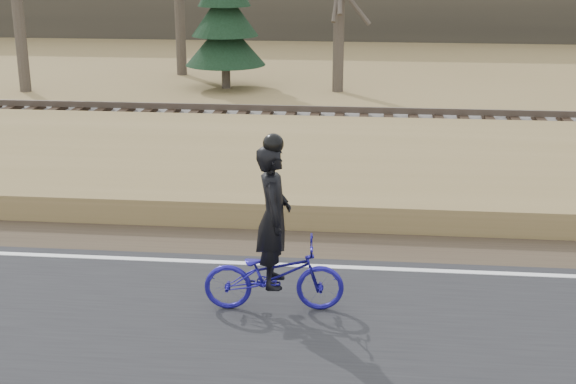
# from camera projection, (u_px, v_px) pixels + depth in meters

# --- Properties ---
(ground) EXTENTS (120.00, 120.00, 0.00)m
(ground) POSITION_uv_depth(u_px,v_px,m) (482.00, 282.00, 11.38)
(ground) COLOR olive
(ground) RESTS_ON ground
(road) EXTENTS (120.00, 6.00, 0.06)m
(road) POSITION_uv_depth(u_px,v_px,m) (511.00, 370.00, 9.00)
(road) COLOR black
(road) RESTS_ON ground
(edge_line) EXTENTS (120.00, 0.12, 0.01)m
(edge_line) POSITION_uv_depth(u_px,v_px,m) (481.00, 273.00, 11.55)
(edge_line) COLOR silver
(edge_line) RESTS_ON road
(shoulder) EXTENTS (120.00, 1.60, 0.04)m
(shoulder) POSITION_uv_depth(u_px,v_px,m) (473.00, 250.00, 12.51)
(shoulder) COLOR #473A2B
(shoulder) RESTS_ON ground
(embankment) EXTENTS (120.00, 5.00, 0.44)m
(embankment) POSITION_uv_depth(u_px,v_px,m) (455.00, 183.00, 15.30)
(embankment) COLOR olive
(embankment) RESTS_ON ground
(ballast) EXTENTS (120.00, 3.00, 0.45)m
(ballast) POSITION_uv_depth(u_px,v_px,m) (440.00, 136.00, 18.90)
(ballast) COLOR slate
(ballast) RESTS_ON ground
(railroad) EXTENTS (120.00, 2.40, 0.29)m
(railroad) POSITION_uv_depth(u_px,v_px,m) (440.00, 124.00, 18.81)
(railroad) COLOR black
(railroad) RESTS_ON ballast
(cyclist) EXTENTS (1.84, 0.77, 2.34)m
(cyclist) POSITION_uv_depth(u_px,v_px,m) (274.00, 254.00, 10.21)
(cyclist) COLOR navy
(cyclist) RESTS_ON road
(conifer) EXTENTS (2.60, 2.60, 5.06)m
(conifer) POSITION_uv_depth(u_px,v_px,m) (225.00, 14.00, 25.59)
(conifer) COLOR #4C4337
(conifer) RESTS_ON ground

